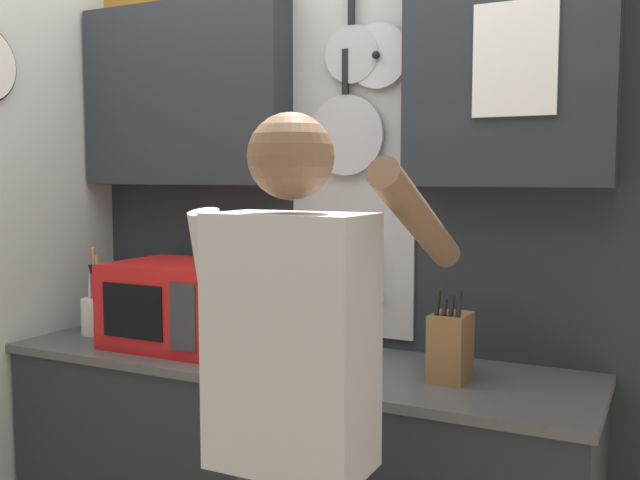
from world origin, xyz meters
TOP-DOWN VIEW (x-y plane):
  - back_wall_unit at (-0.01, 0.27)m, footprint 2.65×0.22m
  - microwave at (-0.45, -0.01)m, footprint 0.48×0.40m
  - knife_block at (0.58, -0.01)m, footprint 0.11×0.15m
  - utensil_crock at (-0.86, -0.01)m, footprint 0.13×0.13m
  - person at (0.38, -0.64)m, footprint 0.54×0.62m

SIDE VIEW (x-z plane):
  - utensil_crock at x=-0.86m, z-range 0.80..1.15m
  - person at x=0.38m, z-range 0.16..1.83m
  - knife_block at x=0.58m, z-range 0.86..1.14m
  - microwave at x=-0.45m, z-range 0.89..1.20m
  - back_wall_unit at x=-0.01m, z-range 0.28..2.72m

